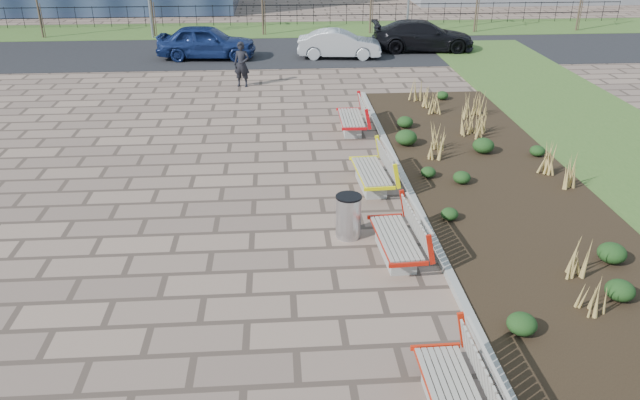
{
  "coord_description": "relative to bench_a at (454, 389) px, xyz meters",
  "views": [
    {
      "loc": [
        0.64,
        -9.06,
        6.66
      ],
      "look_at": [
        1.5,
        3.0,
        0.9
      ],
      "focal_mm": 35.0,
      "sensor_mm": 36.0,
      "label": 1
    }
  ],
  "objects": [
    {
      "name": "car_black",
      "position": [
        4.94,
        24.28,
        0.25
      ],
      "size": [
        5.14,
        2.35,
        1.46
      ],
      "primitive_type": "imported",
      "rotation": [
        0.0,
        0.0,
        1.51
      ],
      "color": "black",
      "rests_on": "road"
    },
    {
      "name": "pedestrian",
      "position": [
        -3.71,
        18.2,
        0.38
      ],
      "size": [
        0.73,
        0.57,
        1.77
      ],
      "primitive_type": "imported",
      "rotation": [
        0.0,
        0.0,
        -0.26
      ],
      "color": "black",
      "rests_on": "ground"
    },
    {
      "name": "bench_a",
      "position": [
        0.0,
        0.0,
        0.0
      ],
      "size": [
        0.93,
        2.11,
        1.0
      ],
      "primitive_type": null,
      "rotation": [
        0.0,
        0.0,
        0.02
      ],
      "color": "red",
      "rests_on": "ground"
    },
    {
      "name": "car_blue",
      "position": [
        -5.57,
        23.28,
        0.3
      ],
      "size": [
        4.68,
        2.17,
        1.55
      ],
      "primitive_type": "imported",
      "rotation": [
        0.0,
        0.0,
        1.5
      ],
      "color": "navy",
      "rests_on": "road"
    },
    {
      "name": "bench_c",
      "position": [
        0.0,
        8.02,
        0.0
      ],
      "size": [
        1.02,
        2.15,
        1.0
      ],
      "primitive_type": null,
      "rotation": [
        0.0,
        0.0,
        0.06
      ],
      "color": "#FFF50D",
      "rests_on": "ground"
    },
    {
      "name": "litter_bin",
      "position": [
        -0.88,
        5.42,
        -0.02
      ],
      "size": [
        0.55,
        0.55,
        0.97
      ],
      "primitive_type": "cylinder",
      "color": "#B2B2B7",
      "rests_on": "ground"
    },
    {
      "name": "planting_bed",
      "position": [
        3.25,
        7.45,
        -0.45
      ],
      "size": [
        4.5,
        18.0,
        0.1
      ],
      "primitive_type": "cube",
      "color": "black",
      "rests_on": "ground"
    },
    {
      "name": "road",
      "position": [
        -3.0,
        24.45,
        -0.49
      ],
      "size": [
        80.0,
        7.0,
        0.02
      ],
      "primitive_type": "cube",
      "color": "black",
      "rests_on": "ground"
    },
    {
      "name": "ground",
      "position": [
        -3.0,
        2.45,
        -0.5
      ],
      "size": [
        120.0,
        120.0,
        0.0
      ],
      "primitive_type": "plane",
      "color": "#786152",
      "rests_on": "ground"
    },
    {
      "name": "planting_curb",
      "position": [
        0.92,
        7.45,
        -0.42
      ],
      "size": [
        0.16,
        18.0,
        0.15
      ],
      "primitive_type": "cube",
      "color": "gray",
      "rests_on": "ground"
    },
    {
      "name": "bench_b",
      "position": [
        0.0,
        4.49,
        0.0
      ],
      "size": [
        1.03,
        2.15,
        1.0
      ],
      "primitive_type": null,
      "rotation": [
        0.0,
        0.0,
        0.06
      ],
      "color": "#B91A0C",
      "rests_on": "ground"
    },
    {
      "name": "bench_d",
      "position": [
        0.0,
        12.46,
        0.0
      ],
      "size": [
        0.93,
        2.11,
        1.0
      ],
      "primitive_type": null,
      "rotation": [
        0.0,
        0.0,
        -0.01
      ],
      "color": "red",
      "rests_on": "ground"
    },
    {
      "name": "railing_fence",
      "position": [
        -3.0,
        31.95,
        0.14
      ],
      "size": [
        44.0,
        0.1,
        1.2
      ],
      "primitive_type": null,
      "color": "black",
      "rests_on": "grass_verge_far"
    },
    {
      "name": "grass_verge_far",
      "position": [
        -3.0,
        30.45,
        -0.48
      ],
      "size": [
        80.0,
        5.0,
        0.04
      ],
      "primitive_type": "cube",
      "color": "#33511E",
      "rests_on": "ground"
    },
    {
      "name": "car_silver",
      "position": [
        0.67,
        22.97,
        0.17
      ],
      "size": [
        4.04,
        1.78,
        1.29
      ],
      "primitive_type": "imported",
      "rotation": [
        0.0,
        0.0,
        1.46
      ],
      "color": "#A2A5AA",
      "rests_on": "road"
    }
  ]
}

